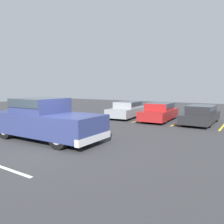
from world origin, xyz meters
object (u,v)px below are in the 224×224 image
at_px(pickup_truck, 45,119).
at_px(parked_sedan_c, 201,114).
at_px(parked_sedan_a, 127,109).
at_px(parked_sedan_b, 159,111).

xyz_separation_m(pickup_truck, parked_sedan_c, (5.06, 8.83, -0.31)).
bearing_deg(pickup_truck, parked_sedan_a, 91.73).
height_order(parked_sedan_b, parked_sedan_c, parked_sedan_b).
relative_size(pickup_truck, parked_sedan_b, 1.31).
distance_m(pickup_truck, parked_sedan_b, 8.78).
relative_size(parked_sedan_a, parked_sedan_c, 0.98).
xyz_separation_m(pickup_truck, parked_sedan_a, (-0.53, 8.71, -0.27)).
bearing_deg(parked_sedan_c, pickup_truck, -29.45).
xyz_separation_m(parked_sedan_a, parked_sedan_b, (2.80, -0.24, 0.00)).
xyz_separation_m(pickup_truck, parked_sedan_b, (2.27, 8.48, -0.27)).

